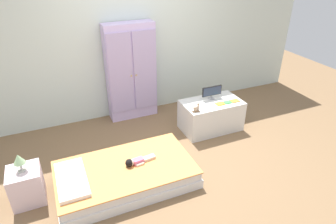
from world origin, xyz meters
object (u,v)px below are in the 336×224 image
at_px(bed, 126,175).
at_px(wardrobe, 131,72).
at_px(table_lamp, 19,160).
at_px(tv_monitor, 212,91).
at_px(tv_stand, 211,115).
at_px(rocking_horse_toy, 197,107).
at_px(book_orange, 235,101).
at_px(doll, 135,162).
at_px(book_green, 228,102).
at_px(book_yellow, 220,104).
at_px(nightstand, 27,185).

distance_m(bed, wardrobe, 1.82).
relative_size(table_lamp, tv_monitor, 0.66).
distance_m(bed, table_lamp, 1.19).
xyz_separation_m(tv_stand, rocking_horse_toy, (-0.36, -0.18, 0.30)).
bearing_deg(table_lamp, tv_monitor, 12.72).
xyz_separation_m(table_lamp, book_orange, (3.01, 0.40, -0.09)).
distance_m(doll, book_green, 1.77).
height_order(bed, book_orange, book_orange).
bearing_deg(wardrobe, doll, -106.50).
distance_m(wardrobe, book_green, 1.60).
distance_m(bed, doll, 0.20).
bearing_deg(tv_stand, book_yellow, -60.17).
distance_m(table_lamp, rocking_horse_toy, 2.34).
xyz_separation_m(rocking_horse_toy, book_orange, (0.69, 0.06, -0.06)).
height_order(bed, rocking_horse_toy, rocking_horse_toy).
bearing_deg(book_green, wardrobe, 139.56).
bearing_deg(book_green, bed, -162.58).
bearing_deg(tv_monitor, nightstand, -167.28).
bearing_deg(wardrobe, tv_monitor, -37.94).
relative_size(doll, table_lamp, 1.81).
bearing_deg(doll, bed, -178.19).
xyz_separation_m(rocking_horse_toy, book_green, (0.56, 0.06, -0.06)).
relative_size(tv_monitor, rocking_horse_toy, 2.46).
bearing_deg(wardrobe, table_lamp, -139.79).
bearing_deg(tv_monitor, rocking_horse_toy, -146.26).
relative_size(nightstand, tv_stand, 0.46).
height_order(table_lamp, tv_stand, table_lamp).
distance_m(doll, rocking_horse_toy, 1.23).
distance_m(tv_monitor, book_yellow, 0.24).
bearing_deg(nightstand, book_yellow, 8.35).
height_order(book_yellow, book_orange, book_yellow).
bearing_deg(bed, tv_monitor, 25.38).
height_order(tv_stand, rocking_horse_toy, rocking_horse_toy).
relative_size(tv_stand, book_orange, 6.98).
xyz_separation_m(wardrobe, book_orange, (1.32, -1.02, -0.31)).
height_order(doll, book_green, book_green).
relative_size(rocking_horse_toy, book_yellow, 1.09).
bearing_deg(book_yellow, book_green, 0.00).
xyz_separation_m(bed, book_yellow, (1.65, 0.56, 0.37)).
distance_m(book_yellow, book_green, 0.13).
xyz_separation_m(bed, tv_monitor, (1.63, 0.77, 0.48)).
bearing_deg(bed, book_orange, 16.32).
relative_size(table_lamp, tv_stand, 0.24).
bearing_deg(book_orange, bed, -163.68).
bearing_deg(book_yellow, rocking_horse_toy, -172.13).
bearing_deg(book_orange, tv_monitor, 143.75).
xyz_separation_m(bed, rocking_horse_toy, (1.22, 0.50, 0.42)).
bearing_deg(rocking_horse_toy, tv_stand, 26.40).
bearing_deg(wardrobe, book_green, -40.44).
distance_m(table_lamp, wardrobe, 2.21).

